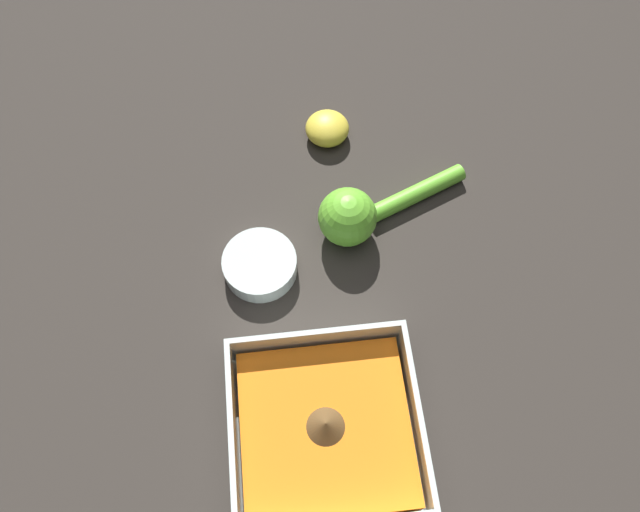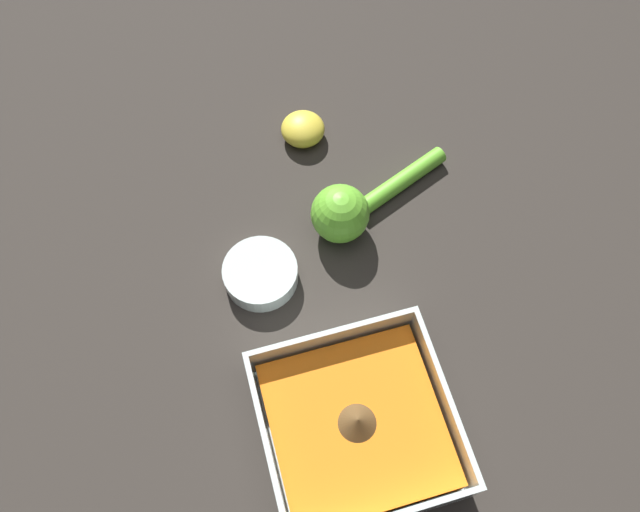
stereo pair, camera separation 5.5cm
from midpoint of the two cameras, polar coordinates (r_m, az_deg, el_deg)
ground_plane at (r=0.73m, az=0.61°, el=-12.04°), size 4.00×4.00×0.00m
square_dish at (r=0.70m, az=1.00°, el=-15.52°), size 0.20×0.20×0.07m
spice_bowl at (r=0.77m, az=-7.48°, el=-1.79°), size 0.09×0.09×0.03m
lemon_squeezer at (r=0.79m, az=0.77°, el=4.23°), size 0.21×0.12×0.07m
lemon_half at (r=0.88m, az=-3.40°, el=11.40°), size 0.06×0.06×0.03m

